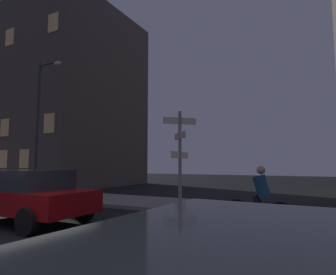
{
  "coord_description": "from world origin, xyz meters",
  "views": [
    {
      "loc": [
        5.44,
        -3.63,
        1.65
      ],
      "look_at": [
        0.66,
        5.36,
        2.61
      ],
      "focal_mm": 30.32,
      "sensor_mm": 36.0,
      "label": 1
    }
  ],
  "objects_px": {
    "signpost": "(180,151)",
    "cyclist": "(260,199)",
    "car_near_left": "(27,195)",
    "street_lamp": "(40,116)"
  },
  "relations": [
    {
      "from": "signpost",
      "to": "cyclist",
      "type": "bearing_deg",
      "value": -26.62
    },
    {
      "from": "signpost",
      "to": "car_near_left",
      "type": "height_order",
      "value": "signpost"
    },
    {
      "from": "signpost",
      "to": "street_lamp",
      "type": "height_order",
      "value": "street_lamp"
    },
    {
      "from": "street_lamp",
      "to": "cyclist",
      "type": "distance_m",
      "value": 11.98
    },
    {
      "from": "street_lamp",
      "to": "cyclist",
      "type": "relative_size",
      "value": 3.78
    },
    {
      "from": "car_near_left",
      "to": "cyclist",
      "type": "xyz_separation_m",
      "value": [
        5.99,
        2.35,
        -0.04
      ]
    },
    {
      "from": "signpost",
      "to": "street_lamp",
      "type": "bearing_deg",
      "value": 176.23
    },
    {
      "from": "signpost",
      "to": "cyclist",
      "type": "xyz_separation_m",
      "value": [
        3.0,
        -1.5,
        -1.37
      ]
    },
    {
      "from": "street_lamp",
      "to": "car_near_left",
      "type": "relative_size",
      "value": 1.64
    },
    {
      "from": "street_lamp",
      "to": "cyclist",
      "type": "xyz_separation_m",
      "value": [
        11.3,
        -2.05,
        -3.41
      ]
    }
  ]
}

